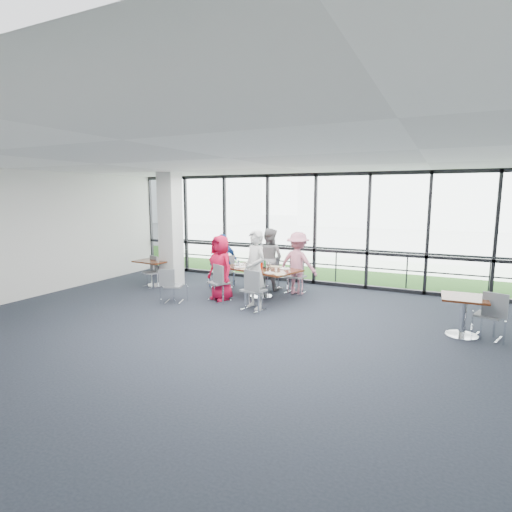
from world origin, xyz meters
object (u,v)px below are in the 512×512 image
at_px(chair_main_fl, 271,274).
at_px(chair_main_fr, 295,276).
at_px(diner_end, 224,261).
at_px(chair_main_end, 222,272).
at_px(chair_spare_r, 489,315).
at_px(diner_far_left, 269,259).
at_px(side_table_left, 155,264).
at_px(chair_main_nr, 254,290).
at_px(main_table, 261,273).
at_px(diner_near_right, 255,270).
at_px(structural_column, 171,230).
at_px(diner_far_right, 298,263).
at_px(chair_spare_lb, 152,272).
at_px(side_table_right, 464,304).
at_px(diner_near_left, 221,268).
at_px(chair_main_nl, 219,283).
at_px(chair_spare_la, 174,286).

xyz_separation_m(chair_main_fl, chair_main_fr, (0.81, -0.23, 0.03)).
height_order(diner_end, chair_main_end, diner_end).
distance_m(chair_main_fr, chair_main_end, 2.09).
xyz_separation_m(chair_main_fl, chair_spare_r, (5.12, -1.92, 0.01)).
bearing_deg(diner_far_left, side_table_left, 27.99).
xyz_separation_m(chair_main_fr, chair_main_end, (-2.06, -0.31, -0.01)).
bearing_deg(chair_main_nr, main_table, 122.83).
height_order(diner_near_right, chair_main_end, diner_near_right).
height_order(structural_column, diner_far_left, structural_column).
bearing_deg(diner_end, chair_main_fl, 138.96).
relative_size(diner_far_right, chair_spare_r, 1.88).
bearing_deg(chair_main_fl, chair_main_fr, 167.66).
xyz_separation_m(diner_near_right, diner_far_left, (-0.49, 1.90, -0.06)).
relative_size(chair_spare_lb, chair_spare_r, 0.97).
distance_m(side_table_right, diner_near_right, 4.25).
height_order(diner_end, chair_main_nr, diner_end).
distance_m(diner_near_right, chair_main_fl, 2.06).
bearing_deg(diner_near_left, side_table_left, -169.87).
distance_m(structural_column, diner_far_left, 2.90).
height_order(diner_near_left, diner_end, diner_near_left).
bearing_deg(diner_far_right, side_table_right, 163.68).
relative_size(structural_column, chair_main_nl, 3.53).
height_order(side_table_left, diner_far_left, diner_far_left).
bearing_deg(chair_main_fl, chair_spare_r, 162.98).
relative_size(side_table_right, chair_spare_la, 0.96).
xyz_separation_m(diner_near_right, chair_main_fl, (-0.46, 1.95, -0.48)).
bearing_deg(main_table, chair_main_end, 179.20).
height_order(chair_main_nr, chair_main_end, chair_main_nr).
xyz_separation_m(main_table, side_table_left, (-3.26, -0.14, 0.02)).
relative_size(structural_column, chair_main_fr, 3.52).
distance_m(diner_near_right, chair_main_end, 2.27).
relative_size(side_table_left, chair_spare_lb, 1.21).
relative_size(side_table_left, diner_near_left, 0.64).
bearing_deg(diner_far_left, diner_end, 34.31).
relative_size(diner_end, chair_main_fr, 1.69).
bearing_deg(chair_spare_la, structural_column, 107.59).
height_order(side_table_left, diner_near_left, diner_near_left).
xyz_separation_m(chair_main_fl, chair_spare_lb, (-3.08, -1.30, 0.00)).
relative_size(side_table_right, chair_main_end, 0.87).
height_order(structural_column, diner_end, structural_column).
xyz_separation_m(diner_near_left, chair_main_nr, (1.14, -0.49, -0.34)).
relative_size(diner_far_left, chair_spare_la, 2.07).
xyz_separation_m(structural_column, chair_spare_la, (1.16, -1.46, -1.19)).
height_order(diner_near_left, chair_main_nl, diner_near_left).
xyz_separation_m(main_table, chair_main_nl, (-0.77, -0.79, -0.17)).
bearing_deg(side_table_left, chair_main_fl, 19.71).
xyz_separation_m(chair_main_nl, chair_main_fr, (1.42, 1.52, 0.00)).
height_order(structural_column, chair_main_fr, structural_column).
bearing_deg(diner_near_left, diner_far_right, 64.89).
relative_size(structural_column, chair_spare_la, 3.92).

